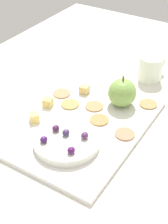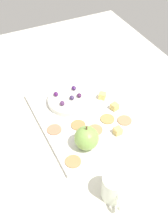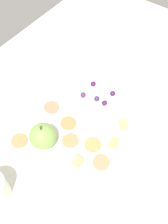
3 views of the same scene
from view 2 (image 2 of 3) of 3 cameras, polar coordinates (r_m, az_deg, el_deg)
table at (r=105.57cm, az=1.66°, el=-2.82°), size 144.66×96.12×4.08cm
platter at (r=104.85cm, az=-0.24°, el=-1.14°), size 39.74×28.70×1.22cm
serving_dish at (r=109.19cm, az=-2.73°, el=2.11°), size 15.34×15.34×1.96cm
apple_whole at (r=92.64cm, az=0.47°, el=-4.86°), size 7.55×7.55×7.55cm
apple_stem at (r=89.43cm, az=0.49°, el=-2.98°), size 0.50×0.50×1.20cm
cheese_cube_0 at (r=106.98cm, az=5.69°, el=1.00°), size 2.81×2.81×2.32cm
cheese_cube_1 at (r=98.79cm, az=6.28°, el=-3.52°), size 2.45×2.45×2.32cm
cheese_cube_2 at (r=111.03cm, az=3.41°, el=3.02°), size 3.29×3.29×2.32cm
cracker_0 at (r=91.58cm, az=-2.05°, el=-9.17°), size 4.79×4.79×0.40cm
cracker_1 at (r=99.94cm, az=2.09°, el=-3.32°), size 4.79×4.79×0.40cm
cracker_2 at (r=100.39cm, az=-5.54°, el=-3.27°), size 4.79×4.79×0.40cm
cracker_3 at (r=103.80cm, az=7.53°, el=-1.55°), size 4.79×4.79×0.40cm
cracker_4 at (r=103.68cm, az=4.35°, el=-1.30°), size 4.79×4.79×0.40cm
cracker_5 at (r=101.44cm, az=-1.11°, el=-2.40°), size 4.79×4.79×0.40cm
grape_0 at (r=105.59cm, az=-4.07°, el=1.63°), size 1.79×1.61×1.66cm
grape_1 at (r=107.73cm, az=-2.27°, el=2.68°), size 1.79×1.61×1.52cm
grape_2 at (r=108.61cm, az=-0.88°, el=3.10°), size 1.79×1.61×1.51cm
grape_3 at (r=109.61cm, az=-5.24°, el=3.34°), size 1.79×1.61×1.53cm
grape_4 at (r=111.71cm, az=-2.13°, el=4.39°), size 1.79×1.61×1.46cm
cup at (r=83.96cm, az=5.78°, el=-13.80°), size 10.06×7.07×7.58cm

